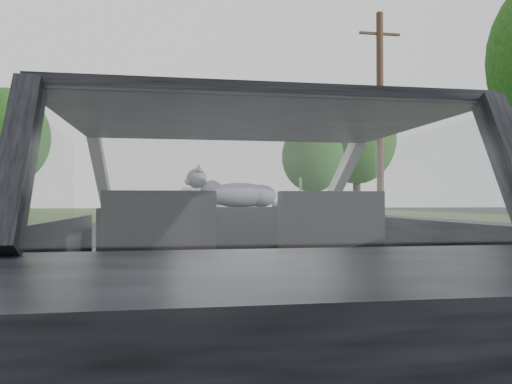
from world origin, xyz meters
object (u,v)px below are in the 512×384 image
object	(u,v)px
subject_car	(237,260)
highway_sign	(300,198)
other_car	(202,207)
cat	(240,193)
utility_pole	(380,119)

from	to	relation	value
subject_car	highway_sign	size ratio (longest dim) A/B	1.69
other_car	highway_sign	xyz separation A→B (m)	(5.98, 6.88, 0.38)
subject_car	highway_sign	bearing A→B (deg)	74.55
cat	other_car	world-z (taller)	other_car
utility_pole	subject_car	bearing A→B (deg)	-115.91
subject_car	cat	xyz separation A→B (m)	(0.11, 0.66, 0.37)
highway_sign	other_car	bearing A→B (deg)	-107.82
utility_pole	highway_sign	bearing A→B (deg)	100.04
subject_car	other_car	bearing A→B (deg)	87.18
subject_car	highway_sign	distance (m)	25.79
utility_pole	cat	bearing A→B (deg)	-116.53
highway_sign	subject_car	bearing A→B (deg)	-82.25
highway_sign	cat	bearing A→B (deg)	-82.42
highway_sign	utility_pole	bearing A→B (deg)	-56.76
subject_car	highway_sign	world-z (taller)	highway_sign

